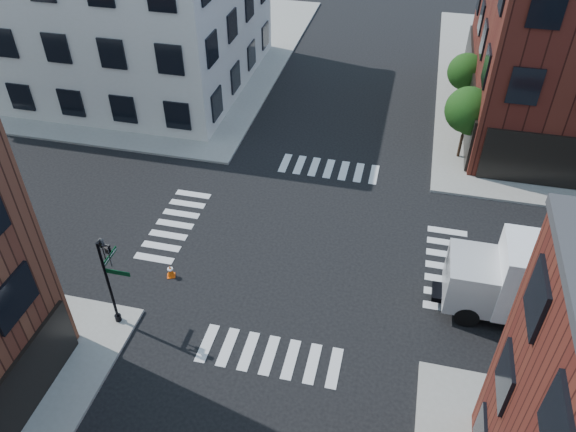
% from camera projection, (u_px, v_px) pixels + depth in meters
% --- Properties ---
extents(ground, '(120.00, 120.00, 0.00)m').
position_uv_depth(ground, '(305.00, 245.00, 28.31)').
color(ground, black).
rests_on(ground, ground).
extents(sidewalk_nw, '(30.00, 30.00, 0.15)m').
position_uv_depth(sidewalk_nw, '(115.00, 47.00, 47.92)').
color(sidewalk_nw, gray).
rests_on(sidewalk_nw, ground).
extents(building_nw, '(22.00, 16.00, 11.00)m').
position_uv_depth(building_nw, '(94.00, 3.00, 40.36)').
color(building_nw, beige).
rests_on(building_nw, ground).
extents(tree_near, '(2.69, 2.69, 4.49)m').
position_uv_depth(tree_near, '(469.00, 112.00, 32.52)').
color(tree_near, black).
rests_on(tree_near, ground).
extents(tree_far, '(2.43, 2.43, 4.07)m').
position_uv_depth(tree_far, '(467.00, 74.00, 37.25)').
color(tree_far, black).
rests_on(tree_far, ground).
extents(signal_pole, '(1.29, 1.24, 4.60)m').
position_uv_depth(signal_pole, '(109.00, 274.00, 22.66)').
color(signal_pole, black).
rests_on(signal_pole, ground).
extents(box_truck, '(8.61, 2.75, 3.87)m').
position_uv_depth(box_truck, '(555.00, 285.00, 23.31)').
color(box_truck, white).
rests_on(box_truck, ground).
extents(traffic_cone, '(0.50, 0.50, 0.70)m').
position_uv_depth(traffic_cone, '(170.00, 271.00, 26.36)').
color(traffic_cone, '#FC580B').
rests_on(traffic_cone, ground).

